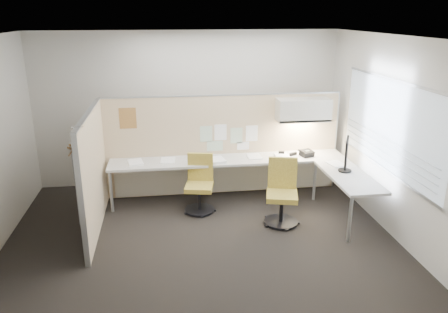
{
  "coord_description": "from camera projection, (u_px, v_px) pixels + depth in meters",
  "views": [
    {
      "loc": [
        -0.46,
        -5.64,
        3.09
      ],
      "look_at": [
        0.45,
        0.8,
        0.93
      ],
      "focal_mm": 35.0,
      "sensor_mm": 36.0,
      "label": 1
    }
  ],
  "objects": [
    {
      "name": "task_light_strip",
      "position": [
        303.0,
        122.0,
        7.49
      ],
      "size": [
        0.6,
        0.06,
        0.02
      ],
      "primitive_type": "cube",
      "color": "#FFEABF",
      "rests_on": "overhead_bin"
    },
    {
      "name": "paper_stack_2",
      "position": [
        217.0,
        160.0,
        7.24
      ],
      "size": [
        0.29,
        0.34,
        0.04
      ],
      "primitive_type": "cube",
      "rotation": [
        0.0,
        0.0,
        0.21
      ],
      "color": "white",
      "rests_on": "desk"
    },
    {
      "name": "chair_left",
      "position": [
        200.0,
        185.0,
        7.05
      ],
      "size": [
        0.51,
        0.53,
        0.92
      ],
      "rotation": [
        0.0,
        0.0,
        -0.21
      ],
      "color": "black",
      "rests_on": "floor"
    },
    {
      "name": "pinned_papers",
      "position": [
        228.0,
        137.0,
        7.57
      ],
      "size": [
        1.01,
        0.0,
        0.47
      ],
      "color": "#8CBF8C",
      "rests_on": "partition_back"
    },
    {
      "name": "wall_back",
      "position": [
        189.0,
        109.0,
        8.01
      ],
      "size": [
        5.5,
        0.02,
        2.8
      ],
      "primitive_type": "cube",
      "color": "beige",
      "rests_on": "ground"
    },
    {
      "name": "partition_left",
      "position": [
        94.0,
        173.0,
        6.33
      ],
      "size": [
        0.06,
        2.2,
        1.75
      ],
      "primitive_type": "cube",
      "color": "beige",
      "rests_on": "floor"
    },
    {
      "name": "partition_back",
      "position": [
        223.0,
        145.0,
        7.64
      ],
      "size": [
        4.1,
        0.06,
        1.75
      ],
      "primitive_type": "cube",
      "color": "beige",
      "rests_on": "floor"
    },
    {
      "name": "floor",
      "position": [
        201.0,
        236.0,
        6.34
      ],
      "size": [
        5.5,
        4.5,
        0.01
      ],
      "primitive_type": "cube",
      "color": "black",
      "rests_on": "ground"
    },
    {
      "name": "poster",
      "position": [
        128.0,
        118.0,
        7.22
      ],
      "size": [
        0.28,
        0.0,
        0.35
      ],
      "primitive_type": "cube",
      "color": "orange",
      "rests_on": "partition_back"
    },
    {
      "name": "monitor",
      "position": [
        346.0,
        153.0,
        6.7
      ],
      "size": [
        0.24,
        0.46,
        0.52
      ],
      "rotation": [
        0.0,
        0.0,
        1.12
      ],
      "color": "black",
      "rests_on": "desk"
    },
    {
      "name": "wall_right",
      "position": [
        390.0,
        136.0,
        6.26
      ],
      "size": [
        0.02,
        4.5,
        2.8
      ],
      "primitive_type": "cube",
      "color": "beige",
      "rests_on": "ground"
    },
    {
      "name": "desk",
      "position": [
        249.0,
        168.0,
        7.33
      ],
      "size": [
        4.0,
        2.07,
        0.73
      ],
      "color": "beige",
      "rests_on": "floor"
    },
    {
      "name": "window_pane",
      "position": [
        390.0,
        126.0,
        6.21
      ],
      "size": [
        0.01,
        2.8,
        1.3
      ],
      "primitive_type": "cube",
      "color": "#9EAEB8",
      "rests_on": "wall_right"
    },
    {
      "name": "tape_dispenser",
      "position": [
        281.0,
        153.0,
        7.59
      ],
      "size": [
        0.11,
        0.09,
        0.06
      ],
      "primitive_type": "cube",
      "rotation": [
        0.0,
        0.0,
        -0.33
      ],
      "color": "black",
      "rests_on": "desk"
    },
    {
      "name": "stapler",
      "position": [
        293.0,
        154.0,
        7.55
      ],
      "size": [
        0.14,
        0.1,
        0.05
      ],
      "primitive_type": "cube",
      "rotation": [
        0.0,
        0.0,
        0.43
      ],
      "color": "black",
      "rests_on": "desk"
    },
    {
      "name": "paper_stack_4",
      "position": [
        282.0,
        156.0,
        7.48
      ],
      "size": [
        0.24,
        0.31,
        0.02
      ],
      "primitive_type": "cube",
      "rotation": [
        0.0,
        0.0,
        -0.03
      ],
      "color": "white",
      "rests_on": "desk"
    },
    {
      "name": "chair_right",
      "position": [
        282.0,
        194.0,
        6.64
      ],
      "size": [
        0.56,
        0.58,
        0.98
      ],
      "rotation": [
        0.0,
        0.0,
        -0.25
      ],
      "color": "black",
      "rests_on": "floor"
    },
    {
      "name": "coat_hook",
      "position": [
        73.0,
        155.0,
        5.35
      ],
      "size": [
        0.18,
        0.42,
        1.28
      ],
      "color": "silver",
      "rests_on": "partition_left"
    },
    {
      "name": "overhead_bin",
      "position": [
        303.0,
        110.0,
        7.42
      ],
      "size": [
        0.9,
        0.36,
        0.38
      ],
      "primitive_type": "cube",
      "color": "beige",
      "rests_on": "partition_back"
    },
    {
      "name": "paper_stack_1",
      "position": [
        168.0,
        160.0,
        7.28
      ],
      "size": [
        0.25,
        0.32,
        0.02
      ],
      "primitive_type": "cube",
      "rotation": [
        0.0,
        0.0,
        -0.08
      ],
      "color": "white",
      "rests_on": "desk"
    },
    {
      "name": "wall_front",
      "position": [
        222.0,
        217.0,
        3.78
      ],
      "size": [
        5.5,
        0.02,
        2.8
      ],
      "primitive_type": "cube",
      "color": "beige",
      "rests_on": "ground"
    },
    {
      "name": "paper_stack_3",
      "position": [
        254.0,
        157.0,
        7.48
      ],
      "size": [
        0.23,
        0.3,
        0.02
      ],
      "primitive_type": "cube",
      "rotation": [
        0.0,
        0.0,
        -0.01
      ],
      "color": "white",
      "rests_on": "desk"
    },
    {
      "name": "paper_stack_5",
      "position": [
        336.0,
        164.0,
        7.11
      ],
      "size": [
        0.29,
        0.34,
        0.02
      ],
      "primitive_type": "cube",
      "rotation": [
        0.0,
        0.0,
        0.22
      ],
      "color": "white",
      "rests_on": "desk"
    },
    {
      "name": "phone",
      "position": [
        306.0,
        153.0,
        7.5
      ],
      "size": [
        0.26,
        0.24,
        0.12
      ],
      "rotation": [
        0.0,
        0.0,
        0.31
      ],
      "color": "black",
      "rests_on": "desk"
    },
    {
      "name": "ceiling",
      "position": [
        197.0,
        36.0,
        5.45
      ],
      "size": [
        5.5,
        4.5,
        0.01
      ],
      "primitive_type": "cube",
      "color": "white",
      "rests_on": "wall_back"
    },
    {
      "name": "paper_stack_0",
      "position": [
        135.0,
        162.0,
        7.17
      ],
      "size": [
        0.28,
        0.34,
        0.03
      ],
      "primitive_type": "cube",
      "rotation": [
        0.0,
        0.0,
        0.19
      ],
      "color": "white",
      "rests_on": "desk"
    }
  ]
}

